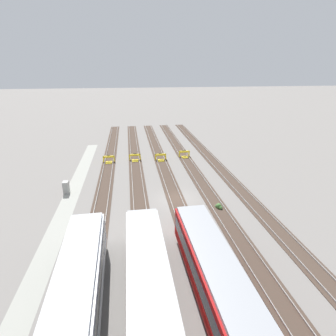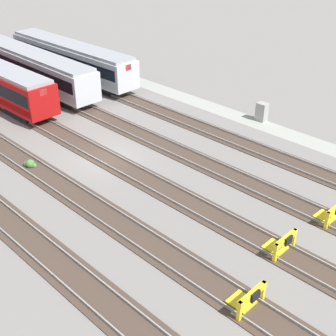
# 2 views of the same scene
# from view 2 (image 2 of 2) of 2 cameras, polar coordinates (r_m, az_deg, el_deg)

# --- Properties ---
(ground_plane) EXTENTS (400.00, 400.00, 0.00)m
(ground_plane) POSITION_cam_2_polar(r_m,az_deg,el_deg) (34.79, -7.45, 1.08)
(ground_plane) COLOR gray
(service_walkway) EXTENTS (54.00, 2.00, 0.01)m
(service_walkway) POSITION_cam_2_polar(r_m,az_deg,el_deg) (43.17, 6.35, 7.02)
(service_walkway) COLOR #9E9E93
(service_walkway) RESTS_ON ground
(rail_track_nearest) EXTENTS (90.00, 2.23, 0.21)m
(rail_track_nearest) POSITION_cam_2_polar(r_m,az_deg,el_deg) (40.28, 2.67, 5.53)
(rail_track_nearest) COLOR #47382D
(rail_track_nearest) RESTS_ON ground
(rail_track_near_inner) EXTENTS (90.00, 2.24, 0.21)m
(rail_track_near_inner) POSITION_cam_2_polar(r_m,az_deg,el_deg) (37.35, -2.03, 3.51)
(rail_track_near_inner) COLOR #47382D
(rail_track_near_inner) RESTS_ON ground
(rail_track_middle) EXTENTS (90.00, 2.24, 0.21)m
(rail_track_middle) POSITION_cam_2_polar(r_m,az_deg,el_deg) (34.77, -7.46, 1.15)
(rail_track_middle) COLOR #47382D
(rail_track_middle) RESTS_ON ground
(rail_track_far_inner) EXTENTS (90.00, 2.23, 0.21)m
(rail_track_far_inner) POSITION_cam_2_polar(r_m,az_deg,el_deg) (32.62, -13.66, -1.57)
(rail_track_far_inner) COLOR #47382D
(rail_track_far_inner) RESTS_ON ground
(subway_car_front_row_centre) EXTENTS (18.01, 2.91, 3.70)m
(subway_car_front_row_centre) POSITION_cam_2_polar(r_m,az_deg,el_deg) (49.65, -16.01, 11.62)
(subway_car_front_row_centre) COLOR silver
(subway_car_front_row_centre) RESTS_ON ground
(subway_car_front_row_right_inner) EXTENTS (18.06, 3.27, 3.70)m
(subway_car_front_row_right_inner) POSITION_cam_2_polar(r_m,az_deg,el_deg) (51.88, -11.69, 12.90)
(subway_car_front_row_right_inner) COLOR silver
(subway_car_front_row_right_inner) RESTS_ON ground
(bumper_stop_near_inner_track) EXTENTS (1.37, 2.01, 1.22)m
(bumper_stop_near_inner_track) POSITION_cam_2_polar(r_m,az_deg,el_deg) (29.34, 19.26, -5.27)
(bumper_stop_near_inner_track) COLOR yellow
(bumper_stop_near_inner_track) RESTS_ON ground
(bumper_stop_middle_track) EXTENTS (1.34, 2.00, 1.22)m
(bumper_stop_middle_track) POSITION_cam_2_polar(r_m,az_deg,el_deg) (26.16, 13.58, -9.03)
(bumper_stop_middle_track) COLOR yellow
(bumper_stop_middle_track) RESTS_ON ground
(bumper_stop_far_inner_track) EXTENTS (1.34, 2.00, 1.22)m
(bumper_stop_far_inner_track) POSITION_cam_2_polar(r_m,az_deg,el_deg) (22.78, 9.62, -15.49)
(bumper_stop_far_inner_track) COLOR yellow
(bumper_stop_far_inner_track) RESTS_ON ground
(electrical_cabinet) EXTENTS (0.90, 0.73, 1.60)m
(electrical_cabinet) POSITION_cam_2_polar(r_m,az_deg,el_deg) (41.29, 11.37, 6.73)
(electrical_cabinet) COLOR #9E9E99
(electrical_cabinet) RESTS_ON ground
(weed_clump) EXTENTS (0.92, 0.70, 0.64)m
(weed_clump) POSITION_cam_2_polar(r_m,az_deg,el_deg) (34.77, -16.48, 0.46)
(weed_clump) COLOR #4C7F3D
(weed_clump) RESTS_ON ground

